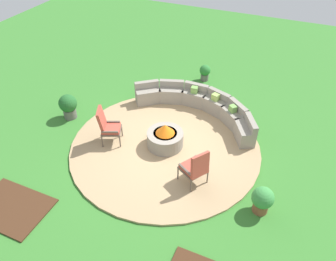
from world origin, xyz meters
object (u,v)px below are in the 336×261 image
(lounge_chair_front_left, at_px, (107,126))
(potted_plant_0, at_px, (205,72))
(fire_pit, at_px, (165,137))
(lounge_chair_front_right, at_px, (196,167))
(potted_plant_2, at_px, (68,105))
(curved_stone_bench, at_px, (200,105))
(potted_plant_1, at_px, (262,200))

(lounge_chair_front_left, height_order, potted_plant_0, lounge_chair_front_left)
(fire_pit, distance_m, lounge_chair_front_right, 1.65)
(fire_pit, xyz_separation_m, potted_plant_2, (-3.39, 0.09, 0.11))
(curved_stone_bench, xyz_separation_m, lounge_chair_front_right, (0.89, -2.93, 0.24))
(lounge_chair_front_left, distance_m, potted_plant_0, 4.81)
(potted_plant_0, bearing_deg, fire_pit, -87.30)
(fire_pit, bearing_deg, potted_plant_1, -21.81)
(potted_plant_0, bearing_deg, lounge_chair_front_left, -106.53)
(fire_pit, relative_size, lounge_chair_front_right, 0.98)
(potted_plant_2, bearing_deg, potted_plant_0, 51.45)
(fire_pit, xyz_separation_m, lounge_chair_front_left, (-1.56, -0.50, 0.29))
(potted_plant_2, bearing_deg, fire_pit, -1.52)
(lounge_chair_front_right, bearing_deg, potted_plant_1, -64.71)
(curved_stone_bench, bearing_deg, potted_plant_2, -154.22)
(potted_plant_1, bearing_deg, potted_plant_2, 168.66)
(potted_plant_0, height_order, potted_plant_1, potted_plant_1)
(curved_stone_bench, relative_size, lounge_chair_front_right, 4.05)
(lounge_chair_front_left, height_order, potted_plant_1, lounge_chair_front_left)
(potted_plant_0, bearing_deg, lounge_chair_front_right, -74.05)
(fire_pit, height_order, lounge_chair_front_right, lounge_chair_front_right)
(lounge_chair_front_left, distance_m, lounge_chair_front_right, 2.88)
(curved_stone_bench, relative_size, lounge_chair_front_left, 3.74)
(fire_pit, xyz_separation_m, potted_plant_0, (-0.19, 4.10, -0.00))
(curved_stone_bench, height_order, potted_plant_2, potted_plant_2)
(lounge_chair_front_right, relative_size, potted_plant_0, 1.72)
(potted_plant_1, bearing_deg, potted_plant_0, 120.82)
(fire_pit, relative_size, potted_plant_2, 1.26)
(curved_stone_bench, height_order, lounge_chair_front_right, lounge_chair_front_right)
(fire_pit, distance_m, curved_stone_bench, 1.95)
(potted_plant_0, bearing_deg, potted_plant_1, -59.18)
(fire_pit, relative_size, potted_plant_1, 1.44)
(curved_stone_bench, bearing_deg, potted_plant_0, 104.56)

